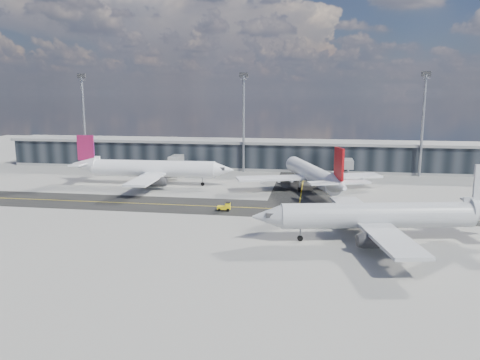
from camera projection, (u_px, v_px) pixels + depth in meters
The scene contains 9 objects.
ground at pixel (207, 211), 92.72m from camera, with size 300.00×300.00×0.00m, color gray.
taxiway_lanes at pixel (235, 200), 102.52m from camera, with size 180.00×63.00×0.03m.
terminal_concourse at pixel (247, 155), 145.28m from camera, with size 152.00×19.80×8.80m.
floodlight_masts at pixel (244, 119), 136.46m from camera, with size 102.50×0.70×28.90m.
airliner_af at pixel (151, 169), 118.75m from camera, with size 42.10×35.85×12.49m.
airliner_redtail at pixel (312, 174), 110.78m from camera, with size 35.15×40.73×12.36m.
airliner_near at pixel (381, 216), 73.63m from camera, with size 40.50×34.75×12.05m.
baggage_tug at pixel (225, 207), 92.67m from camera, with size 2.68×1.48×1.63m.
service_van at pixel (324, 178), 124.83m from camera, with size 2.63×5.70×1.58m, color white.
Camera 1 is at (20.99, -87.81, 22.95)m, focal length 35.00 mm.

